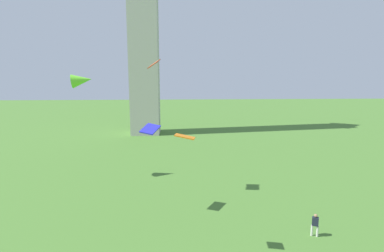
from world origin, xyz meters
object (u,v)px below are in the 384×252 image
(kite_flying_1, at_px, (185,137))
(kite_flying_4, at_px, (82,80))
(kite_flying_3, at_px, (150,129))
(kite_flying_2, at_px, (154,64))
(person_1, at_px, (315,224))

(kite_flying_1, height_order, kite_flying_4, kite_flying_4)
(kite_flying_1, height_order, kite_flying_3, kite_flying_1)
(kite_flying_2, height_order, kite_flying_3, kite_flying_2)
(person_1, bearing_deg, kite_flying_2, -10.46)
(kite_flying_3, bearing_deg, kite_flying_4, -116.12)
(kite_flying_3, xyz_separation_m, kite_flying_4, (-7.39, 8.06, 3.48))
(person_1, bearing_deg, kite_flying_4, -8.93)
(kite_flying_3, bearing_deg, kite_flying_1, 43.46)
(person_1, relative_size, kite_flying_2, 0.98)
(kite_flying_1, xyz_separation_m, kite_flying_2, (-2.39, 9.82, 4.30))
(person_1, xyz_separation_m, kite_flying_1, (-8.98, -1.94, 6.64))
(person_1, xyz_separation_m, kite_flying_2, (-11.37, 7.89, 10.93))
(kite_flying_1, relative_size, kite_flying_3, 0.69)
(kite_flying_1, bearing_deg, kite_flying_2, -66.70)
(kite_flying_3, distance_m, kite_flying_4, 11.47)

